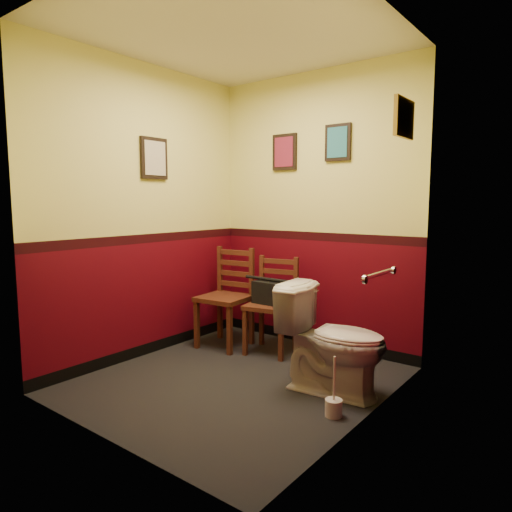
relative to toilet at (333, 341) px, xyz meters
The scene contains 17 objects.
floor 0.87m from the toilet, 159.30° to the right, with size 2.20×2.40×0.00m, color black.
ceiling 2.42m from the toilet, 159.30° to the right, with size 2.20×2.40×0.00m, color silver.
wall_back 1.51m from the toilet, 127.81° to the left, with size 2.20×2.70×0.00m, color #4D0410.
wall_front 1.89m from the toilet, 116.06° to the right, with size 2.20×2.70×0.00m, color #4D0410.
wall_left 2.07m from the toilet, behind, with size 2.40×2.70×0.00m, color #4D0410.
wall_right 1.05m from the toilet, 35.60° to the right, with size 2.40×2.70×0.00m, color #4D0410.
grab_bar 0.65m from the toilet, ahead, with size 0.05×0.56×0.06m.
framed_print_back_a 2.09m from the toilet, 139.70° to the left, with size 0.28×0.04×0.36m.
framed_print_back_b 1.89m from the toilet, 117.38° to the left, with size 0.26×0.04×0.34m.
framed_print_left 2.31m from the toilet, behind, with size 0.04×0.30×0.38m.
framed_print_right 1.72m from the toilet, 42.37° to the left, with size 0.04×0.34×0.28m.
toilet is the anchor object (origin of this frame).
toilet_brush 0.52m from the toilet, 60.48° to the right, with size 0.12×0.12×0.42m.
chair_left 1.46m from the toilet, 164.72° to the left, with size 0.51×0.51×0.99m.
chair_right 1.05m from the toilet, 151.35° to the left, with size 0.51×0.51×0.92m.
handbag 1.04m from the toilet, 153.11° to the left, with size 0.34×0.17×0.25m.
tp_stack 0.85m from the toilet, 113.87° to the left, with size 0.25×0.13×0.22m.
Camera 1 is at (2.30, -2.74, 1.45)m, focal length 32.00 mm.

